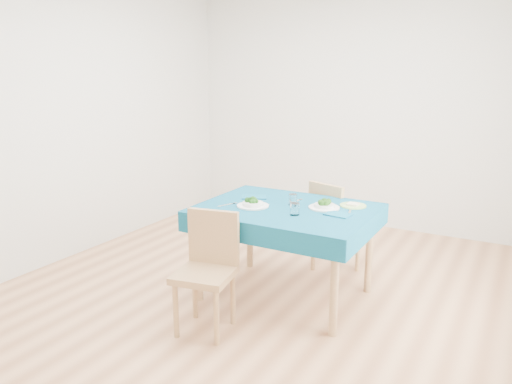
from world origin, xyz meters
The scene contains 16 objects.
room_shell centered at (0.00, 0.00, 1.35)m, with size 4.02×4.52×2.73m.
table centered at (0.28, 0.00, 0.38)m, with size 1.36×1.03×0.76m, color navy.
chair_near centered at (0.03, -0.79, 0.48)m, with size 0.38×0.42×0.96m, color #A0784B.
chair_far centered at (0.45, 0.71, 0.46)m, with size 0.37×0.41×0.93m, color #A0784B.
bowl_near centered at (0.03, -0.11, 0.80)m, with size 0.26×0.26×0.08m, color white, non-canonical shape.
bowl_far centered at (0.55, 0.12, 0.80)m, with size 0.25×0.25×0.07m, color white, non-canonical shape.
fork_near centered at (-0.18, -0.18, 0.76)m, with size 0.02×0.17×0.00m, color silver.
knife_near centered at (0.09, -0.09, 0.76)m, with size 0.02×0.22×0.00m, color silver.
fork_far centered at (0.27, 0.19, 0.76)m, with size 0.02×0.18×0.00m, color silver.
knife_far centered at (0.77, 0.10, 0.76)m, with size 0.02×0.21×0.00m, color silver.
napkin_near centered at (-0.10, 0.14, 0.76)m, with size 0.21×0.15×0.01m, color #0D4F6D.
napkin_far centered at (0.71, -0.01, 0.76)m, with size 0.19×0.13×0.01m, color #0D4F6D.
tumbler_center centered at (0.29, 0.09, 0.80)m, with size 0.07×0.07×0.09m, color white.
tumbler_side centered at (0.42, -0.16, 0.80)m, with size 0.07×0.07×0.09m, color white.
side_plate centered at (0.73, 0.29, 0.76)m, with size 0.21×0.21×0.01m, color #99CA62.
bread_slice centered at (0.73, 0.29, 0.78)m, with size 0.09×0.09×0.01m, color beige.
Camera 1 is at (1.93, -3.44, 1.82)m, focal length 35.00 mm.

